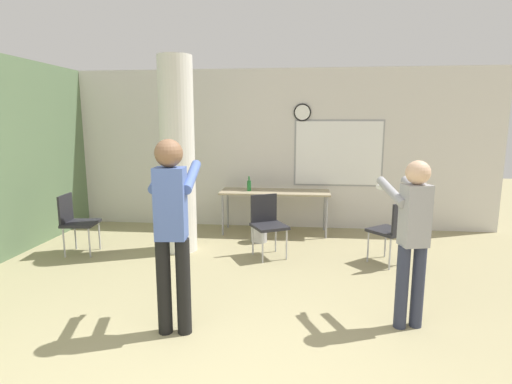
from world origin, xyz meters
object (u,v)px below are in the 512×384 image
Objects in this scene: bottle_on_table at (249,185)px; person_playing_side at (412,231)px; chair_by_left_wall at (76,219)px; folding_table at (275,194)px; chair_table_front at (267,221)px; person_playing_front at (172,222)px; chair_mid_room at (393,228)px.

person_playing_side is at bearing -58.31° from bottle_on_table.
folding_table is at bearing 26.73° from chair_by_left_wall.
chair_table_front and chair_by_left_wall have the same top height.
chair_table_front is at bearing -70.95° from bottle_on_table.
bottle_on_table reaches higher than chair_by_left_wall.
chair_table_front is 0.50× the size of person_playing_front.
folding_table is 2.18m from chair_mid_room.
folding_table is at bearing 139.70° from chair_mid_room.
chair_table_front is at bearing 72.82° from person_playing_front.
chair_by_left_wall is at bearing 136.49° from person_playing_front.
chair_mid_room is (2.09, -1.37, -0.31)m from bottle_on_table.
chair_by_left_wall is at bearing 158.62° from person_playing_side.
folding_table is 1.22m from chair_table_front.
chair_table_front and chair_mid_room have the same top height.
person_playing_side is (1.43, -3.05, 0.24)m from folding_table.
bottle_on_table is 0.16× the size of person_playing_side.
person_playing_side reaches higher than bottle_on_table.
folding_table is at bearing 88.58° from chair_table_front.
bottle_on_table reaches higher than folding_table.
chair_mid_room is at bearing -0.00° from chair_by_left_wall.
bottle_on_table is 0.29× the size of chair_table_front.
person_playing_side is (1.46, -1.84, 0.41)m from chair_table_front.
person_playing_front is (2.08, -1.98, 0.52)m from chair_by_left_wall.
chair_by_left_wall is (-2.35, -1.37, -0.31)m from bottle_on_table.
folding_table is 7.35× the size of bottle_on_table.
chair_table_front is 1.00× the size of chair_by_left_wall.
bottle_on_table is (-0.44, -0.03, 0.15)m from folding_table.
bottle_on_table reaches higher than chair_mid_room.
person_playing_side reaches higher than chair_by_left_wall.
person_playing_side is at bearing 8.79° from person_playing_front.
chair_mid_room is (4.44, -0.00, 0.00)m from chair_by_left_wall.
chair_table_front is 2.33m from person_playing_front.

